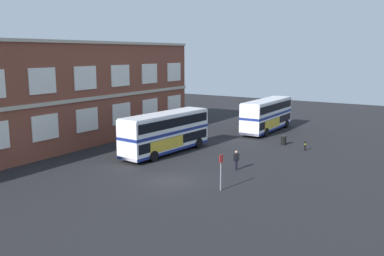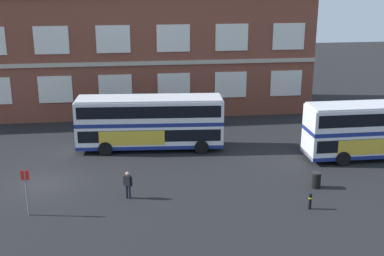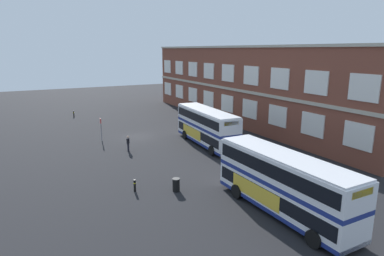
{
  "view_description": "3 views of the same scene",
  "coord_description": "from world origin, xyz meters",
  "px_view_note": "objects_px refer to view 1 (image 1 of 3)",
  "views": [
    {
      "loc": [
        -26.12,
        -18.54,
        9.99
      ],
      "look_at": [
        6.77,
        2.45,
        2.95
      ],
      "focal_mm": 39.27,
      "sensor_mm": 36.0,
      "label": 1
    },
    {
      "loc": [
        5.8,
        -30.9,
        13.1
      ],
      "look_at": [
        10.15,
        4.0,
        2.11
      ],
      "focal_mm": 47.1,
      "sensor_mm": 36.0,
      "label": 2
    },
    {
      "loc": [
        38.86,
        -12.94,
        10.65
      ],
      "look_at": [
        8.94,
        2.96,
        2.64
      ],
      "focal_mm": 31.13,
      "sensor_mm": 36.0,
      "label": 3
    }
  ],
  "objects_px": {
    "double_decker_near": "(166,132)",
    "double_decker_middle": "(267,115)",
    "waiting_passenger": "(236,159)",
    "station_litter_bin": "(284,140)",
    "bus_stand_flag": "(221,169)",
    "safety_bollard_east": "(305,146)"
  },
  "relations": [
    {
      "from": "double_decker_near",
      "to": "double_decker_middle",
      "type": "distance_m",
      "value": 17.0
    },
    {
      "from": "double_decker_near",
      "to": "waiting_passenger",
      "type": "distance_m",
      "value": 8.95
    },
    {
      "from": "station_litter_bin",
      "to": "double_decker_near",
      "type": "bearing_deg",
      "value": 139.46
    },
    {
      "from": "waiting_passenger",
      "to": "bus_stand_flag",
      "type": "relative_size",
      "value": 0.63
    },
    {
      "from": "double_decker_near",
      "to": "bus_stand_flag",
      "type": "distance_m",
      "value": 12.58
    },
    {
      "from": "bus_stand_flag",
      "to": "safety_bollard_east",
      "type": "xyz_separation_m",
      "value": [
        15.92,
        -1.2,
        -1.14
      ]
    },
    {
      "from": "double_decker_middle",
      "to": "station_litter_bin",
      "type": "relative_size",
      "value": 10.7
    },
    {
      "from": "double_decker_middle",
      "to": "station_litter_bin",
      "type": "height_order",
      "value": "double_decker_middle"
    },
    {
      "from": "double_decker_middle",
      "to": "waiting_passenger",
      "type": "height_order",
      "value": "double_decker_middle"
    },
    {
      "from": "double_decker_near",
      "to": "bus_stand_flag",
      "type": "bearing_deg",
      "value": -125.44
    },
    {
      "from": "waiting_passenger",
      "to": "station_litter_bin",
      "type": "height_order",
      "value": "waiting_passenger"
    },
    {
      "from": "waiting_passenger",
      "to": "station_litter_bin",
      "type": "xyz_separation_m",
      "value": [
        11.79,
        0.1,
        -0.41
      ]
    },
    {
      "from": "station_litter_bin",
      "to": "safety_bollard_east",
      "type": "bearing_deg",
      "value": -116.68
    },
    {
      "from": "double_decker_near",
      "to": "waiting_passenger",
      "type": "relative_size",
      "value": 6.56
    },
    {
      "from": "double_decker_near",
      "to": "safety_bollard_east",
      "type": "distance_m",
      "value": 14.42
    },
    {
      "from": "double_decker_near",
      "to": "double_decker_middle",
      "type": "height_order",
      "value": "same"
    },
    {
      "from": "double_decker_middle",
      "to": "waiting_passenger",
      "type": "relative_size",
      "value": 6.48
    },
    {
      "from": "station_litter_bin",
      "to": "waiting_passenger",
      "type": "bearing_deg",
      "value": -179.52
    },
    {
      "from": "double_decker_middle",
      "to": "waiting_passenger",
      "type": "bearing_deg",
      "value": -165.28
    },
    {
      "from": "double_decker_near",
      "to": "station_litter_bin",
      "type": "relative_size",
      "value": 10.83
    },
    {
      "from": "bus_stand_flag",
      "to": "safety_bollard_east",
      "type": "distance_m",
      "value": 16.0
    },
    {
      "from": "bus_stand_flag",
      "to": "safety_bollard_east",
      "type": "bearing_deg",
      "value": -4.31
    }
  ]
}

